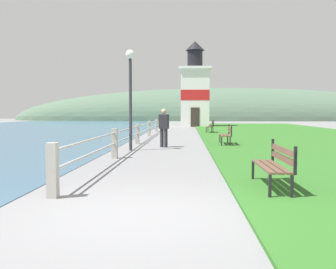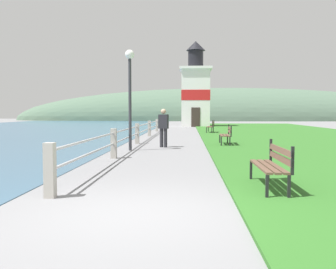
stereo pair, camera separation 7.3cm
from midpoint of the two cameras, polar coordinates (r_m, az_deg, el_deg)
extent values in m
plane|color=slate|center=(5.72, -5.85, -12.01)|extent=(160.00, 160.00, 0.00)
cube|color=#2D6623|center=(23.82, 19.49, -0.36)|extent=(12.00, 51.97, 0.06)
cube|color=#A8A399|center=(6.96, -17.47, -5.23)|extent=(0.18, 0.18, 0.98)
cube|color=#A8A399|center=(12.41, -8.32, -1.36)|extent=(0.18, 0.18, 0.98)
cube|color=#A8A399|center=(18.02, -4.81, 0.14)|extent=(0.18, 0.18, 0.98)
cube|color=#A8A399|center=(23.66, -2.97, 0.93)|extent=(0.18, 0.18, 0.98)
cube|color=#A8A399|center=(29.32, -1.85, 1.41)|extent=(0.18, 0.18, 0.98)
cube|color=#A8A399|center=(34.99, -1.08, 1.74)|extent=(0.18, 0.18, 0.98)
cylinder|color=#B2B2B7|center=(20.82, -3.77, 1.54)|extent=(0.06, 28.45, 0.06)
cylinder|color=#B2B2B7|center=(20.84, -3.77, 0.59)|extent=(0.06, 28.45, 0.06)
cube|color=brown|center=(7.51, 13.94, -4.71)|extent=(0.13, 1.81, 0.04)
cube|color=brown|center=(7.54, 15.04, -4.69)|extent=(0.13, 1.81, 0.04)
cube|color=brown|center=(7.57, 16.13, -4.68)|extent=(0.13, 1.81, 0.04)
cube|color=brown|center=(7.55, 16.82, -2.28)|extent=(0.07, 1.81, 0.11)
cube|color=brown|center=(7.57, 16.80, -3.47)|extent=(0.07, 1.81, 0.11)
cube|color=black|center=(6.70, 14.95, -7.84)|extent=(0.05, 0.05, 0.45)
cube|color=black|center=(8.40, 12.57, -5.53)|extent=(0.05, 0.05, 0.45)
cube|color=black|center=(6.78, 18.05, -7.75)|extent=(0.05, 0.05, 0.45)
cube|color=black|center=(8.46, 15.05, -5.49)|extent=(0.05, 0.05, 0.45)
cube|color=black|center=(6.72, 18.53, -3.80)|extent=(0.05, 0.05, 0.49)
cube|color=black|center=(8.41, 15.43, -2.32)|extent=(0.05, 0.05, 0.49)
cube|color=brown|center=(17.24, 8.05, -0.10)|extent=(0.18, 1.66, 0.04)
cube|color=brown|center=(17.25, 8.53, -0.10)|extent=(0.18, 1.66, 0.04)
cube|color=brown|center=(17.25, 9.02, -0.10)|extent=(0.18, 1.66, 0.04)
cube|color=brown|center=(17.24, 9.32, 0.95)|extent=(0.12, 1.66, 0.11)
cube|color=brown|center=(17.25, 9.31, 0.42)|extent=(0.12, 1.66, 0.11)
cube|color=black|center=(16.45, 8.04, -1.12)|extent=(0.05, 0.05, 0.45)
cube|color=black|center=(18.06, 7.79, -0.72)|extent=(0.05, 0.05, 0.45)
cube|color=black|center=(16.47, 9.33, -1.13)|extent=(0.05, 0.05, 0.45)
cube|color=black|center=(18.08, 8.97, -0.72)|extent=(0.05, 0.05, 0.45)
cube|color=black|center=(16.45, 9.52, 0.50)|extent=(0.05, 0.05, 0.49)
cube|color=black|center=(18.05, 9.14, 0.76)|extent=(0.05, 0.05, 0.49)
cube|color=brown|center=(27.26, 5.98, 1.20)|extent=(0.33, 1.70, 0.04)
cube|color=brown|center=(27.25, 6.29, 1.20)|extent=(0.33, 1.70, 0.04)
cube|color=brown|center=(27.24, 6.60, 1.19)|extent=(0.33, 1.70, 0.04)
cube|color=brown|center=(27.22, 6.79, 1.86)|extent=(0.27, 1.69, 0.11)
cube|color=brown|center=(27.23, 6.79, 1.53)|extent=(0.27, 1.69, 0.11)
cube|color=black|center=(26.45, 5.76, 0.60)|extent=(0.06, 0.06, 0.45)
cube|color=black|center=(28.09, 6.03, 0.77)|extent=(0.06, 0.06, 0.45)
cube|color=black|center=(26.43, 6.56, 0.60)|extent=(0.06, 0.06, 0.45)
cube|color=black|center=(28.07, 6.78, 0.76)|extent=(0.06, 0.06, 0.45)
cube|color=black|center=(26.40, 6.68, 1.61)|extent=(0.06, 0.06, 0.49)
cube|color=black|center=(28.05, 6.89, 1.72)|extent=(0.06, 0.06, 0.49)
cube|color=white|center=(40.00, 4.05, 5.52)|extent=(2.93, 2.93, 5.97)
cube|color=red|center=(40.01, 4.06, 5.94)|extent=(2.97, 2.97, 1.07)
cube|color=white|center=(40.23, 4.07, 9.94)|extent=(3.37, 3.37, 0.25)
cylinder|color=black|center=(40.36, 4.08, 11.38)|extent=(1.61, 1.61, 1.79)
cone|color=black|center=(40.58, 4.09, 13.32)|extent=(2.01, 2.01, 0.98)
cube|color=#332823|center=(38.49, 4.09, 2.64)|extent=(0.90, 0.06, 2.00)
cylinder|color=#28282D|center=(16.19, -1.08, -0.52)|extent=(0.15, 0.15, 0.81)
cylinder|color=#28282D|center=(16.13, -0.46, -0.53)|extent=(0.15, 0.15, 0.81)
cube|color=#232328|center=(16.13, -0.77, 1.99)|extent=(0.45, 0.32, 0.61)
sphere|color=tan|center=(16.12, -0.77, 3.55)|extent=(0.22, 0.22, 0.22)
cylinder|color=#333338|center=(14.87, -5.88, 4.49)|extent=(0.12, 0.12, 3.60)
sphere|color=white|center=(15.04, -5.92, 12.05)|extent=(0.36, 0.36, 0.36)
ellipsoid|color=#4C6651|center=(70.47, 8.69, 2.15)|extent=(80.00, 16.00, 12.00)
camera|label=1|loc=(0.04, -90.10, -0.01)|focal=40.00mm
camera|label=2|loc=(0.04, 89.90, 0.01)|focal=40.00mm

